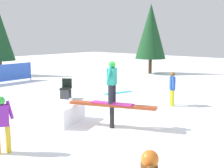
{
  "coord_description": "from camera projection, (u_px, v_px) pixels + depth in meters",
  "views": [
    {
      "loc": [
        5.97,
        -6.9,
        2.8
      ],
      "look_at": [
        0.0,
        0.0,
        1.35
      ],
      "focal_mm": 50.0,
      "sensor_mm": 36.0,
      "label": 1
    }
  ],
  "objects": [
    {
      "name": "main_rider_on_rail",
      "position": [
        112.0,
        83.0,
        9.24
      ],
      "size": [
        1.32,
        0.67,
        1.28
      ],
      "rotation": [
        0.0,
        0.0,
        0.31
      ],
      "color": "#C02797",
      "rests_on": "rail_feature"
    },
    {
      "name": "bystander_purple",
      "position": [
        2.0,
        122.0,
        7.31
      ],
      "size": [
        0.29,
        0.54,
        1.38
      ],
      "rotation": [
        0.0,
        0.0,
        4.33
      ],
      "color": "gold",
      "rests_on": "ground"
    },
    {
      "name": "ground_plane",
      "position": [
        112.0,
        128.0,
        9.45
      ],
      "size": [
        60.0,
        60.0,
        0.0
      ],
      "primitive_type": "plane",
      "color": "white"
    },
    {
      "name": "pine_tree_near",
      "position": [
        151.0,
        32.0,
        22.15
      ],
      "size": [
        2.18,
        2.18,
        4.95
      ],
      "color": "#4C331E",
      "rests_on": "ground"
    },
    {
      "name": "bystander_blue",
      "position": [
        172.0,
        87.0,
        12.31
      ],
      "size": [
        0.44,
        0.52,
        1.35
      ],
      "rotation": [
        0.0,
        0.0,
        5.38
      ],
      "color": "yellow",
      "rests_on": "ground"
    },
    {
      "name": "safety_fence",
      "position": [
        2.0,
        73.0,
        17.84
      ],
      "size": [
        0.24,
        4.08,
        1.1
      ],
      "rotation": [
        0.0,
        0.0,
        4.76
      ],
      "color": "blue",
      "rests_on": "ground"
    },
    {
      "name": "loose_snowboard_cyan",
      "position": [
        118.0,
        93.0,
        15.08
      ],
      "size": [
        0.68,
        1.55,
        0.02
      ],
      "primitive_type": "cube",
      "rotation": [
        0.0,
        0.0,
        4.44
      ],
      "color": "#30C1CC",
      "rests_on": "ground"
    },
    {
      "name": "folding_chair",
      "position": [
        66.0,
        89.0,
        13.71
      ],
      "size": [
        0.6,
        0.6,
        0.88
      ],
      "rotation": [
        0.0,
        0.0,
        0.53
      ],
      "color": "#3F3F44",
      "rests_on": "ground"
    },
    {
      "name": "rail_feature",
      "position": [
        112.0,
        107.0,
        9.35
      ],
      "size": [
        2.63,
        1.24,
        0.75
      ],
      "rotation": [
        0.0,
        0.0,
        0.37
      ],
      "color": "black",
      "rests_on": "ground"
    },
    {
      "name": "snow_kicker_ramp",
      "position": [
        50.0,
        112.0,
        10.12
      ],
      "size": [
        2.22,
        2.05,
        0.59
      ],
      "primitive_type": "cube",
      "rotation": [
        0.0,
        0.0,
        0.37
      ],
      "color": "white",
      "rests_on": "ground"
    }
  ]
}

